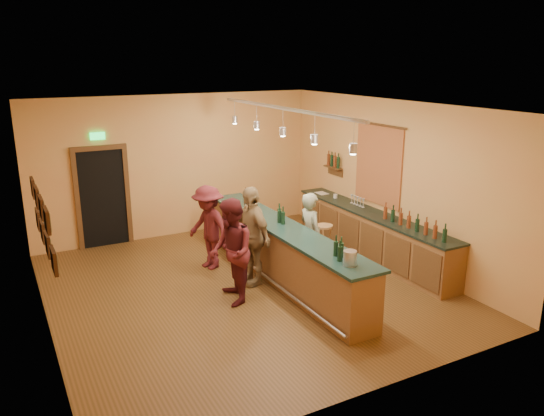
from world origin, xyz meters
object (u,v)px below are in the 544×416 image
bar_stool (324,232)px  customer_b (251,236)px  customer_a (231,252)px  tasting_bar (282,249)px  bartender (310,235)px  back_counter (372,234)px  customer_c (209,227)px

bar_stool → customer_b: bearing=-168.8°
customer_a → bar_stool: bearing=122.7°
tasting_bar → bartender: 0.59m
tasting_bar → customer_b: bearing=163.9°
bartender → back_counter: bearing=-81.4°
back_counter → customer_a: (-3.39, -0.58, 0.40)m
bartender → customer_c: size_ratio=0.98×
tasting_bar → bar_stool: (1.25, 0.52, -0.02)m
back_counter → bar_stool: (-0.95, 0.34, 0.10)m
back_counter → bartender: size_ratio=2.82×
bartender → bar_stool: bearing=-50.1°
customer_c → bar_stool: bearing=56.0°
back_counter → bartender: bearing=-171.0°
bartender → customer_a: bearing=100.0°
tasting_bar → customer_a: (-1.19, -0.40, 0.28)m
customer_b → bar_stool: size_ratio=2.48×
customer_b → bar_stool: bearing=93.6°
tasting_bar → bartender: bearing=-8.3°
tasting_bar → bartender: bartender is taller
back_counter → bar_stool: back_counter is taller
back_counter → customer_a: bearing=-170.3°
bartender → customer_b: bearing=77.3°
customer_b → customer_c: (-0.40, 1.04, -0.08)m
bartender → customer_a: size_ratio=0.91×
customer_a → customer_c: (0.24, 1.60, -0.07)m
customer_a → customer_c: 1.62m
bartender → customer_a: customer_a is taller
back_counter → customer_a: customer_a is taller
tasting_bar → customer_c: bearing=128.5°
customer_c → customer_a: bearing=-25.1°
customer_b → customer_c: bearing=-166.4°
customer_a → back_counter: bearing=111.9°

